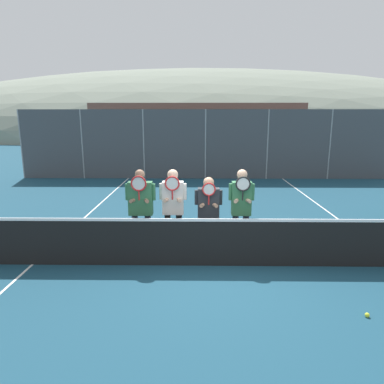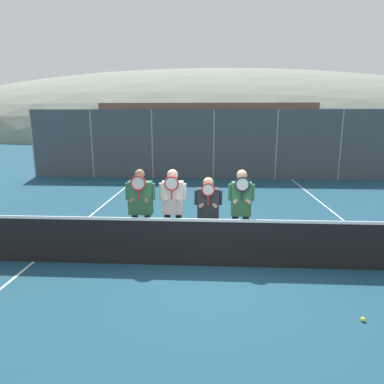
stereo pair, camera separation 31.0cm
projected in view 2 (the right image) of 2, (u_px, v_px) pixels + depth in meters
name	position (u px, v px, depth m)	size (l,w,h in m)	color
ground_plane	(215.00, 266.00, 6.82)	(120.00, 120.00, 0.00)	navy
hill_distant	(212.00, 133.00, 63.06)	(109.72, 60.96, 21.33)	gray
clubhouse_building	(207.00, 132.00, 22.95)	(12.91, 5.50, 3.71)	beige
fence_back	(214.00, 145.00, 16.09)	(17.61, 0.06, 3.25)	gray
tennis_net	(215.00, 242.00, 6.71)	(9.99, 0.09, 1.08)	gray
court_line_left_sideline	(86.00, 219.00, 9.95)	(0.05, 16.00, 0.01)	white
court_line_right_sideline	(347.00, 223.00, 9.53)	(0.05, 16.00, 0.01)	white
player_leftmost	(141.00, 204.00, 7.23)	(0.63, 0.34, 1.85)	#232838
player_center_left	(173.00, 204.00, 7.27)	(0.58, 0.34, 1.84)	black
player_center_right	(208.00, 209.00, 7.24)	(0.59, 0.34, 1.68)	#232838
player_rightmost	(241.00, 206.00, 7.12)	(0.54, 0.34, 1.86)	#232838
car_far_left	(137.00, 153.00, 19.21)	(4.39, 2.07, 1.84)	#B2B7BC
car_left_of_center	(223.00, 153.00, 19.05)	(4.00, 2.06, 1.87)	black
car_center	(309.00, 154.00, 18.78)	(4.23, 2.02, 1.81)	silver
tennis_ball_on_court	(363.00, 319.00, 4.97)	(0.07, 0.07, 0.07)	#CCDB33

